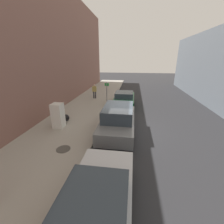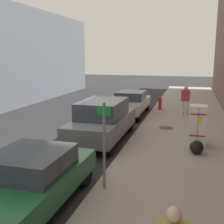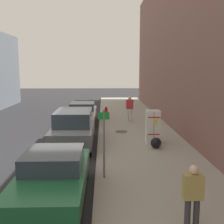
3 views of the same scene
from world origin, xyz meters
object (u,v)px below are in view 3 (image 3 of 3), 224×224
object	(u,v)px
pedestrian_standing_near	(193,194)
fire_hydrant	(106,112)
street_sign_post	(104,140)
parked_sedan_green	(53,175)
parked_sedan_silver	(82,113)
trash_bag	(156,143)
discarded_refrigerator	(153,126)
pedestrian_walking_far	(130,107)
parked_suv_gray	(74,127)

from	to	relation	value
pedestrian_standing_near	fire_hydrant	bearing A→B (deg)	-123.47
street_sign_post	parked_sedan_green	distance (m)	2.07
street_sign_post	fire_hydrant	distance (m)	11.57
street_sign_post	fire_hydrant	size ratio (longest dim) A/B	2.79
parked_sedan_silver	fire_hydrant	bearing A→B (deg)	-139.66
parked_sedan_green	trash_bag	bearing A→B (deg)	-129.56
discarded_refrigerator	pedestrian_walking_far	bearing A→B (deg)	-83.89
parked_sedan_silver	parked_suv_gray	bearing A→B (deg)	90.00
parked_sedan_green	parked_sedan_silver	bearing A→B (deg)	-90.00
trash_bag	parked_sedan_silver	size ratio (longest dim) A/B	0.11
parked_sedan_silver	pedestrian_walking_far	bearing A→B (deg)	-179.61
discarded_refrigerator	trash_bag	bearing A→B (deg)	89.33
pedestrian_walking_far	parked_sedan_silver	distance (m)	3.30
discarded_refrigerator	parked_suv_gray	world-z (taller)	parked_suv_gray
pedestrian_walking_far	parked_sedan_green	world-z (taller)	pedestrian_walking_far
street_sign_post	trash_bag	world-z (taller)	street_sign_post
trash_bag	parked_suv_gray	world-z (taller)	parked_suv_gray
pedestrian_walking_far	pedestrian_standing_near	bearing A→B (deg)	117.67
street_sign_post	parked_sedan_silver	xyz separation A→B (m)	(1.48, -10.12, -0.69)
parked_sedan_green	pedestrian_walking_far	bearing A→B (deg)	-106.04
street_sign_post	parked_sedan_green	xyz separation A→B (m)	(1.48, 1.26, -0.71)
fire_hydrant	pedestrian_walking_far	xyz separation A→B (m)	(-1.61, 1.39, 0.58)
fire_hydrant	pedestrian_standing_near	world-z (taller)	pedestrian_standing_near
discarded_refrigerator	trash_bag	world-z (taller)	discarded_refrigerator
discarded_refrigerator	street_sign_post	size ratio (longest dim) A/B	0.69
parked_suv_gray	parked_sedan_green	bearing A→B (deg)	90.00
fire_hydrant	parked_suv_gray	xyz separation A→B (m)	(1.67, 7.04, 0.35)
parked_sedan_silver	parked_suv_gray	world-z (taller)	parked_suv_gray
parked_sedan_silver	parked_suv_gray	size ratio (longest dim) A/B	0.99
street_sign_post	parked_suv_gray	world-z (taller)	street_sign_post
pedestrian_walking_far	parked_suv_gray	size ratio (longest dim) A/B	0.37
fire_hydrant	parked_sedan_green	size ratio (longest dim) A/B	0.19
parked_sedan_silver	parked_suv_gray	distance (m)	5.63
street_sign_post	trash_bag	bearing A→B (deg)	-124.94
discarded_refrigerator	parked_sedan_silver	xyz separation A→B (m)	(3.89, -5.67, -0.19)
fire_hydrant	trash_bag	bearing A→B (deg)	105.25
street_sign_post	pedestrian_walking_far	distance (m)	10.31
pedestrian_walking_far	parked_sedan_green	bearing A→B (deg)	100.90
discarded_refrigerator	parked_suv_gray	bearing A→B (deg)	-0.71
pedestrian_walking_far	parked_sedan_silver	size ratio (longest dim) A/B	0.37
street_sign_post	fire_hydrant	world-z (taller)	street_sign_post
trash_bag	street_sign_post	bearing A→B (deg)	55.06
pedestrian_standing_near	parked_sedan_green	xyz separation A→B (m)	(3.45, -1.94, -0.29)
street_sign_post	pedestrian_standing_near	world-z (taller)	street_sign_post
fire_hydrant	parked_sedan_silver	distance (m)	2.20
pedestrian_walking_far	trash_bag	bearing A→B (deg)	122.03
pedestrian_walking_far	parked_sedan_green	xyz separation A→B (m)	(3.28, 11.41, -0.41)
fire_hydrant	pedestrian_walking_far	world-z (taller)	pedestrian_walking_far
pedestrian_standing_near	parked_sedan_green	distance (m)	3.97
parked_sedan_silver	trash_bag	bearing A→B (deg)	120.10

